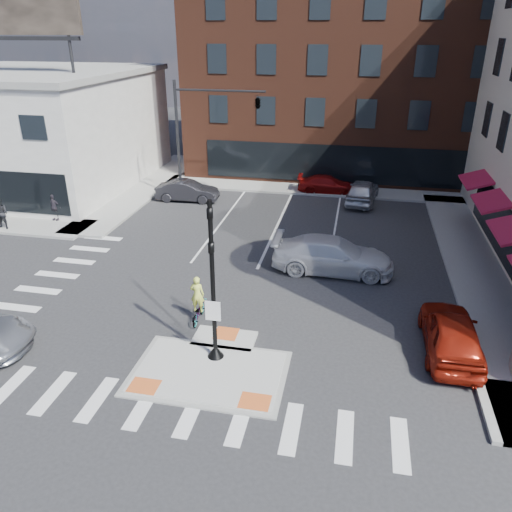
% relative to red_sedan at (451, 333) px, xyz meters
% --- Properties ---
extents(ground, '(120.00, 120.00, 0.00)m').
position_rel_red_sedan_xyz_m(ground, '(-8.41, -2.60, -0.82)').
color(ground, '#28282B').
rests_on(ground, ground).
extents(refuge_island, '(5.40, 4.65, 0.13)m').
position_rel_red_sedan_xyz_m(refuge_island, '(-8.41, -2.86, -0.77)').
color(refuge_island, gray).
rests_on(refuge_island, ground).
extents(sidewalk_nw, '(23.50, 20.50, 0.15)m').
position_rel_red_sedan_xyz_m(sidewalk_nw, '(-25.17, 12.69, -0.74)').
color(sidewalk_nw, gray).
rests_on(sidewalk_nw, ground).
extents(sidewalk_e, '(3.00, 24.00, 0.15)m').
position_rel_red_sedan_xyz_m(sidewalk_e, '(2.39, 7.40, -0.74)').
color(sidewalk_e, gray).
rests_on(sidewalk_e, ground).
extents(sidewalk_n, '(26.00, 3.00, 0.15)m').
position_rel_red_sedan_xyz_m(sidewalk_n, '(-5.41, 19.40, -0.74)').
color(sidewalk_n, gray).
rests_on(sidewalk_n, ground).
extents(building_nw, '(20.40, 16.40, 14.40)m').
position_rel_red_sedan_xyz_m(building_nw, '(-30.39, 17.38, 3.41)').
color(building_nw, beige).
rests_on(building_nw, ground).
extents(building_n, '(24.40, 18.40, 15.50)m').
position_rel_red_sedan_xyz_m(building_n, '(-5.41, 29.39, 6.98)').
color(building_n, '#4A2317').
rests_on(building_n, ground).
extents(building_far_left, '(10.00, 12.00, 10.00)m').
position_rel_red_sedan_xyz_m(building_far_left, '(-12.41, 49.40, 4.18)').
color(building_far_left, slate).
rests_on(building_far_left, ground).
extents(building_far_right, '(12.00, 12.00, 12.00)m').
position_rel_red_sedan_xyz_m(building_far_right, '(0.59, 51.40, 5.18)').
color(building_far_right, brown).
rests_on(building_far_right, ground).
extents(signal_pole, '(0.60, 0.60, 5.98)m').
position_rel_red_sedan_xyz_m(signal_pole, '(-8.41, -2.20, 1.54)').
color(signal_pole, black).
rests_on(signal_pole, refuge_island).
extents(mast_arm_signal, '(6.10, 2.24, 8.00)m').
position_rel_red_sedan_xyz_m(mast_arm_signal, '(-11.88, 15.40, 5.39)').
color(mast_arm_signal, black).
rests_on(mast_arm_signal, ground).
extents(red_sedan, '(1.93, 4.79, 1.63)m').
position_rel_red_sedan_xyz_m(red_sedan, '(0.00, 0.00, 0.00)').
color(red_sedan, '#9B1D0E').
rests_on(red_sedan, ground).
extents(white_pickup, '(5.95, 2.44, 1.72)m').
position_rel_red_sedan_xyz_m(white_pickup, '(-4.73, 5.96, 0.05)').
color(white_pickup, white).
rests_on(white_pickup, ground).
extents(bg_car_dark, '(4.39, 1.73, 1.42)m').
position_rel_red_sedan_xyz_m(bg_car_dark, '(-15.35, 15.11, -0.11)').
color(bg_car_dark, '#242428').
rests_on(bg_car_dark, ground).
extents(bg_car_silver, '(2.50, 4.95, 1.62)m').
position_rel_red_sedan_xyz_m(bg_car_silver, '(-3.41, 17.14, -0.01)').
color(bg_car_silver, silver).
rests_on(bg_car_silver, ground).
extents(bg_car_red, '(4.43, 1.95, 1.27)m').
position_rel_red_sedan_xyz_m(bg_car_red, '(-5.89, 18.90, -0.18)').
color(bg_car_red, maroon).
rests_on(bg_car_red, ground).
extents(cyclist, '(0.60, 1.58, 2.02)m').
position_rel_red_sedan_xyz_m(cyclist, '(-9.83, 0.20, -0.14)').
color(cyclist, '#3F3F44').
rests_on(cyclist, ground).
extents(pedestrian_a, '(0.92, 0.72, 1.89)m').
position_rel_red_sedan_xyz_m(pedestrian_a, '(-24.21, 7.40, 0.28)').
color(pedestrian_a, black).
rests_on(pedestrian_a, sidewalk_nw).
extents(pedestrian_b, '(1.01, 0.49, 1.67)m').
position_rel_red_sedan_xyz_m(pedestrian_b, '(-21.99, 9.40, 0.17)').
color(pedestrian_b, '#2F2933').
rests_on(pedestrian_b, sidewalk_nw).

